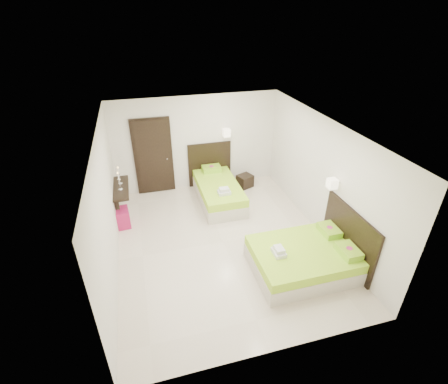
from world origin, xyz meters
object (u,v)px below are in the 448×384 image
object	(u,v)px
ottoman	(120,218)
nightstand	(245,181)
bed_single	(218,189)
bed_double	(307,257)

from	to	relation	value
ottoman	nightstand	bearing A→B (deg)	17.13
bed_single	ottoman	bearing A→B (deg)	-167.33
bed_single	nightstand	world-z (taller)	bed_single
nightstand	bed_single	bearing A→B (deg)	-174.25
bed_double	nightstand	distance (m)	3.55
bed_single	nightstand	size ratio (longest dim) A/B	5.11
bed_single	nightstand	distance (m)	1.07
bed_double	nightstand	size ratio (longest dim) A/B	4.87
bed_single	bed_double	bearing A→B (deg)	-71.60
bed_double	nightstand	world-z (taller)	bed_double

